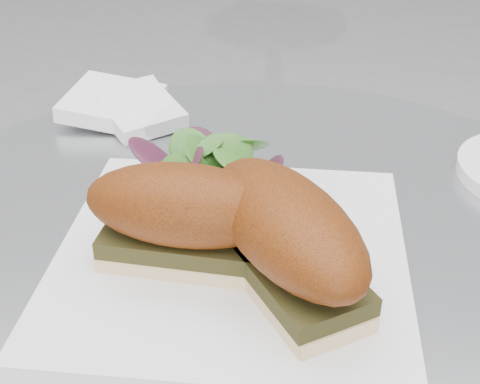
% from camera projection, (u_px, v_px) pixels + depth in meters
% --- Properties ---
extents(plate, '(0.28, 0.28, 0.02)m').
position_uv_depth(plate, '(232.00, 259.00, 0.52)').
color(plate, white).
rests_on(plate, table).
extents(sandwich_left, '(0.15, 0.07, 0.08)m').
position_uv_depth(sandwich_left, '(185.00, 215.00, 0.49)').
color(sandwich_left, beige).
rests_on(sandwich_left, plate).
extents(sandwich_right, '(0.16, 0.18, 0.08)m').
position_uv_depth(sandwich_right, '(286.00, 235.00, 0.47)').
color(sandwich_right, beige).
rests_on(sandwich_right, plate).
extents(salad, '(0.12, 0.12, 0.05)m').
position_uv_depth(salad, '(211.00, 169.00, 0.58)').
color(salad, '#3F7C28').
rests_on(salad, plate).
extents(napkin, '(0.17, 0.17, 0.02)m').
position_uv_depth(napkin, '(128.00, 113.00, 0.75)').
color(napkin, white).
rests_on(napkin, table).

